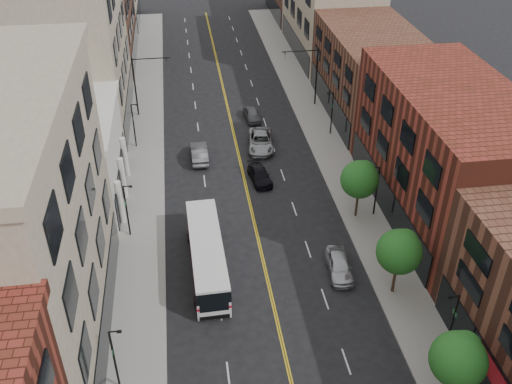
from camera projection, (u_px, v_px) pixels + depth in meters
name	position (u px, v px, depth m)	size (l,w,h in m)	color
sidewalk_left	(145.00, 169.00, 59.01)	(4.00, 110.00, 0.15)	gray
sidewalk_right	(333.00, 156.00, 61.33)	(4.00, 110.00, 0.15)	gray
bldg_l_tanoffice	(7.00, 238.00, 35.12)	(10.00, 22.00, 18.00)	gray
bldg_l_white	(63.00, 161.00, 52.72)	(10.00, 14.00, 8.00)	silver
bldg_l_far_a	(76.00, 46.00, 63.95)	(10.00, 20.00, 18.00)	gray
bldg_l_far_b	(94.00, 9.00, 81.26)	(10.00, 20.00, 15.00)	brown
bldg_r_mid	(447.00, 154.00, 49.80)	(10.00, 22.00, 12.00)	maroon
bldg_r_far_a	(372.00, 74.00, 67.65)	(10.00, 20.00, 10.00)	brown
bldg_r_far_b	(330.00, 7.00, 83.85)	(10.00, 22.00, 14.00)	gray
tree_r_1	(459.00, 358.00, 33.53)	(3.40, 3.40, 5.59)	black
tree_r_2	(400.00, 250.00, 41.77)	(3.40, 3.40, 5.59)	black
tree_r_3	(360.00, 178.00, 50.01)	(3.40, 3.40, 5.59)	black
lamp_l_1	(115.00, 357.00, 35.05)	(0.81, 0.55, 5.05)	black
lamp_l_2	(127.00, 208.00, 48.23)	(0.81, 0.55, 5.05)	black
lamp_l_3	(134.00, 123.00, 61.41)	(0.81, 0.55, 5.05)	black
lamp_r_1	(452.00, 320.00, 37.59)	(0.81, 0.55, 5.05)	black
lamp_r_2	(376.00, 188.00, 50.78)	(0.81, 0.55, 5.05)	black
lamp_r_3	(332.00, 111.00, 63.96)	(0.81, 0.55, 5.05)	black
signal_mast_left	(141.00, 80.00, 67.15)	(4.49, 0.18, 7.20)	black
signal_mast_right	(311.00, 70.00, 69.54)	(4.49, 0.18, 7.20)	black
city_bus	(207.00, 253.00, 45.21)	(2.98, 11.55, 2.95)	silver
car_parked_far	(339.00, 265.00, 45.44)	(1.81, 4.49, 1.53)	#B8BAC1
car_lane_behind	(199.00, 153.00, 60.35)	(1.70, 4.88, 1.61)	#46464B
car_lane_a	(260.00, 175.00, 56.97)	(1.79, 4.41, 1.28)	black
car_lane_b	(261.00, 141.00, 62.54)	(2.70, 5.87, 1.63)	#95989C
car_lane_c	(252.00, 114.00, 68.34)	(1.64, 4.07, 1.39)	#4C4D51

